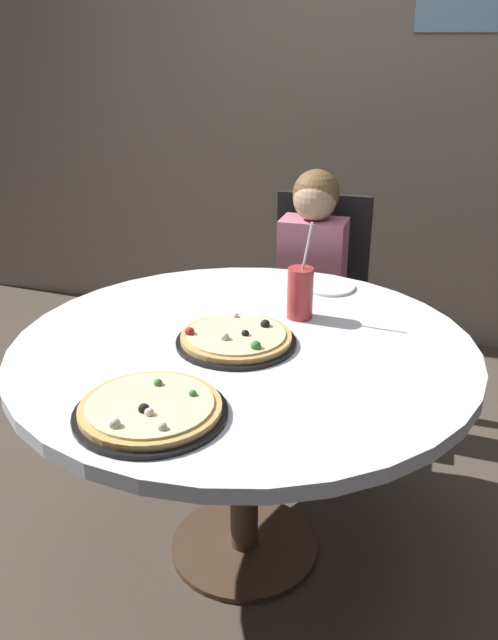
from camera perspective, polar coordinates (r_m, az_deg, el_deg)
The scene contains 9 objects.
ground_plane at distance 2.31m, azimuth -0.41°, elevation -19.04°, with size 8.00×8.00×0.00m, color #4C4238.
wall_with_window at distance 3.58m, azimuth 10.02°, elevation 21.39°, with size 5.20×0.14×2.90m.
dining_table at distance 1.92m, azimuth -0.46°, elevation -4.30°, with size 1.33×1.33×0.75m.
chair_wooden at distance 2.85m, azimuth 5.82°, elevation 2.16°, with size 0.41×0.41×0.95m.
diner_child at distance 2.70m, azimuth 4.98°, elevation -0.09°, with size 0.26×0.41×1.08m.
pizza_veggie at distance 1.87m, azimuth -1.12°, elevation -1.61°, with size 0.34×0.34×0.05m.
pizza_cheese at distance 1.55m, azimuth -8.51°, elevation -7.65°, with size 0.36×0.36×0.05m.
soda_cup at distance 2.03m, azimuth 4.44°, elevation 2.36°, with size 0.08×0.08×0.31m.
plate_small at distance 2.31m, azimuth 6.88°, elevation 2.87°, with size 0.18×0.18×0.01m, color white.
Camera 1 is at (0.54, -1.61, 1.56)m, focal length 37.08 mm.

